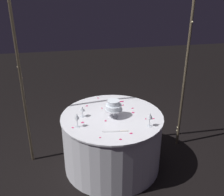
{
  "coord_description": "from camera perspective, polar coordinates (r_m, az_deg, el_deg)",
  "views": [
    {
      "loc": [
        -0.54,
        -2.91,
        2.37
      ],
      "look_at": [
        0.0,
        0.0,
        0.99
      ],
      "focal_mm": 43.59,
      "sensor_mm": 36.0,
      "label": 1
    }
  ],
  "objects": [
    {
      "name": "rose_petal_15",
      "position": [
        3.33,
        7.09,
        -4.37
      ],
      "size": [
        0.02,
        0.03,
        0.0
      ],
      "primitive_type": "ellipsoid",
      "rotation": [
        0.0,
        0.0,
        4.43
      ],
      "color": "#C61951",
      "rests_on": "main_table"
    },
    {
      "name": "rose_petal_16",
      "position": [
        3.16,
        -8.25,
        -6.16
      ],
      "size": [
        0.04,
        0.04,
        0.0
      ],
      "primitive_type": "ellipsoid",
      "rotation": [
        0.0,
        0.0,
        5.27
      ],
      "color": "#C61951",
      "rests_on": "main_table"
    },
    {
      "name": "main_table",
      "position": [
        3.57,
        -0.0,
        -9.06
      ],
      "size": [
        1.28,
        1.28,
        0.75
      ],
      "color": "white",
      "rests_on": "ground"
    },
    {
      "name": "rose_petal_1",
      "position": [
        2.96,
        -2.52,
        -8.28
      ],
      "size": [
        0.03,
        0.03,
        0.0
      ],
      "primitive_type": "ellipsoid",
      "rotation": [
        0.0,
        0.0,
        0.53
      ],
      "color": "#C61951",
      "rests_on": "main_table"
    },
    {
      "name": "rose_petal_9",
      "position": [
        3.74,
        1.87,
        -0.73
      ],
      "size": [
        0.04,
        0.03,
        0.0
      ],
      "primitive_type": "ellipsoid",
      "rotation": [
        0.0,
        0.0,
        0.03
      ],
      "color": "#C61951",
      "rests_on": "main_table"
    },
    {
      "name": "rose_petal_14",
      "position": [
        3.34,
        -7.08,
        -4.29
      ],
      "size": [
        0.03,
        0.03,
        0.0
      ],
      "primitive_type": "ellipsoid",
      "rotation": [
        0.0,
        0.0,
        5.27
      ],
      "color": "#C61951",
      "rests_on": "main_table"
    },
    {
      "name": "rose_petal_4",
      "position": [
        3.63,
        -5.31,
        -1.66
      ],
      "size": [
        0.04,
        0.03,
        0.0
      ],
      "primitive_type": "ellipsoid",
      "rotation": [
        0.0,
        0.0,
        0.36
      ],
      "color": "#C61951",
      "rests_on": "main_table"
    },
    {
      "name": "wine_glass_1",
      "position": [
        3.11,
        -7.37,
        -3.99
      ],
      "size": [
        0.06,
        0.06,
        0.17
      ],
      "color": "silver",
      "rests_on": "main_table"
    },
    {
      "name": "rose_petal_5",
      "position": [
        3.76,
        -0.25,
        -0.6
      ],
      "size": [
        0.03,
        0.03,
        0.0
      ],
      "primitive_type": "ellipsoid",
      "rotation": [
        0.0,
        0.0,
        0.93
      ],
      "color": "#C61951",
      "rests_on": "main_table"
    },
    {
      "name": "rose_petal_11",
      "position": [
        3.25,
        -6.18,
        -5.11
      ],
      "size": [
        0.04,
        0.03,
        0.0
      ],
      "primitive_type": "ellipsoid",
      "rotation": [
        0.0,
        0.0,
        3.14
      ],
      "color": "#C61951",
      "rests_on": "main_table"
    },
    {
      "name": "rose_petal_3",
      "position": [
        3.46,
        4.44,
        -3.04
      ],
      "size": [
        0.05,
        0.05,
        0.0
      ],
      "primitive_type": "ellipsoid",
      "rotation": [
        0.0,
        0.0,
        5.53
      ],
      "color": "#C61951",
      "rests_on": "main_table"
    },
    {
      "name": "rose_petal_17",
      "position": [
        3.03,
        4.03,
        -7.4
      ],
      "size": [
        0.04,
        0.03,
        0.0
      ],
      "primitive_type": "ellipsoid",
      "rotation": [
        0.0,
        0.0,
        3.32
      ],
      "color": "#C61951",
      "rests_on": "main_table"
    },
    {
      "name": "rose_petal_13",
      "position": [
        3.57,
        4.34,
        -2.14
      ],
      "size": [
        0.04,
        0.04,
        0.0
      ],
      "primitive_type": "ellipsoid",
      "rotation": [
        0.0,
        0.0,
        3.54
      ],
      "color": "#C61951",
      "rests_on": "main_table"
    },
    {
      "name": "decorative_arch",
      "position": [
        3.37,
        -0.96,
        10.34
      ],
      "size": [
        2.17,
        0.06,
        2.33
      ],
      "color": "#473D2D",
      "rests_on": "ground"
    },
    {
      "name": "rose_petal_12",
      "position": [
        3.26,
        -1.36,
        -4.8
      ],
      "size": [
        0.03,
        0.04,
        0.0
      ],
      "primitive_type": "ellipsoid",
      "rotation": [
        0.0,
        0.0,
        1.76
      ],
      "color": "#C61951",
      "rests_on": "main_table"
    },
    {
      "name": "rose_petal_6",
      "position": [
        2.93,
        1.8,
        -8.65
      ],
      "size": [
        0.04,
        0.03,
        0.0
      ],
      "primitive_type": "ellipsoid",
      "rotation": [
        0.0,
        0.0,
        5.91
      ],
      "color": "#C61951",
      "rests_on": "main_table"
    },
    {
      "name": "rose_petal_10",
      "position": [
        3.85,
        -2.93,
        0.01
      ],
      "size": [
        0.03,
        0.04,
        0.0
      ],
      "primitive_type": "ellipsoid",
      "rotation": [
        0.0,
        0.0,
        5.09
      ],
      "color": "#C61951",
      "rests_on": "main_table"
    },
    {
      "name": "tiered_cake",
      "position": [
        3.29,
        0.31,
        -1.73
      ],
      "size": [
        0.22,
        0.22,
        0.22
      ],
      "color": "silver",
      "rests_on": "main_table"
    },
    {
      "name": "rose_petal_0",
      "position": [
        3.74,
        2.26,
        -0.71
      ],
      "size": [
        0.04,
        0.05,
        0.0
      ],
      "primitive_type": "ellipsoid",
      "rotation": [
        0.0,
        0.0,
        0.92
      ],
      "color": "#C61951",
      "rests_on": "main_table"
    },
    {
      "name": "wine_glass_0",
      "position": [
        3.33,
        -6.26,
        -2.34
      ],
      "size": [
        0.07,
        0.07,
        0.14
      ],
      "color": "silver",
      "rests_on": "main_table"
    },
    {
      "name": "wine_glass_2",
      "position": [
        3.13,
        7.96,
        -3.84
      ],
      "size": [
        0.06,
        0.06,
        0.17
      ],
      "color": "silver",
      "rests_on": "main_table"
    },
    {
      "name": "rose_petal_8",
      "position": [
        3.35,
        8.71,
        -4.29
      ],
      "size": [
        0.03,
        0.02,
        0.0
      ],
      "primitive_type": "ellipsoid",
      "rotation": [
        0.0,
        0.0,
        2.94
      ],
      "color": "#C61951",
      "rests_on": "main_table"
    },
    {
      "name": "cake_knife",
      "position": [
        3.06,
        1.01,
        -6.97
      ],
      "size": [
        0.3,
        0.06,
        0.01
      ],
      "color": "silver",
      "rests_on": "main_table"
    },
    {
      "name": "rose_petal_7",
      "position": [
        3.64,
        2.32,
        -1.49
      ],
      "size": [
        0.04,
        0.04,
        0.0
      ],
      "primitive_type": "ellipsoid",
      "rotation": [
        0.0,
        0.0,
        0.83
      ],
      "color": "#C61951",
      "rests_on": "main_table"
    },
    {
      "name": "ground_plane",
      "position": [
        3.79,
        -0.0,
        -13.75
      ],
      "size": [
        12.0,
        12.0,
        0.0
      ],
      "primitive_type": "plane",
      "color": "black"
    },
    {
      "name": "rose_petal_2",
      "position": [
        3.56,
        -2.14,
        -2.14
      ],
      "size": [
        0.03,
        0.03,
        0.0
      ],
      "primitive_type": "ellipsoid",
      "rotation": [
        0.0,
        0.0,
        5.67
      ],
      "color": "#C61951",
      "rests_on": "main_table"
    }
  ]
}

